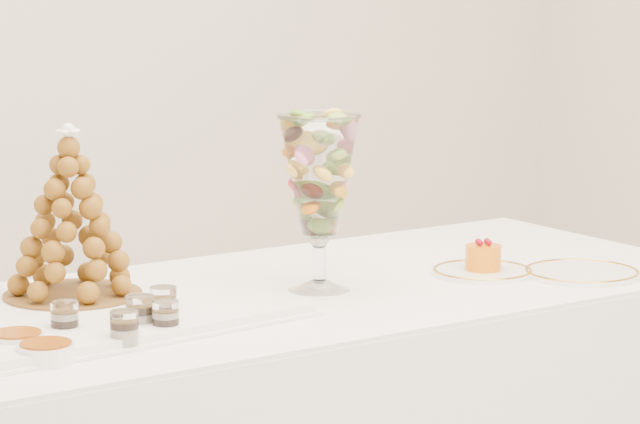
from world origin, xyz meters
TOP-DOWN VIEW (x-y plane):
  - lace_tray at (-0.45, 0.31)m, footprint 0.71×0.55m
  - macaron_vase at (0.03, 0.26)m, footprint 0.16×0.16m
  - cake_plate at (0.40, 0.18)m, footprint 0.22×0.22m
  - spare_plate at (0.57, 0.05)m, footprint 0.25×0.25m
  - verrine_a at (-0.57, 0.19)m, footprint 0.06×0.06m
  - verrine_b at (-0.44, 0.14)m, footprint 0.06×0.06m
  - verrine_c at (-0.37, 0.20)m, footprint 0.05×0.05m
  - verrine_d at (-0.51, 0.07)m, footprint 0.05×0.05m
  - verrine_e at (-0.41, 0.10)m, footprint 0.06×0.06m
  - ramekin_back at (-0.67, 0.16)m, footprint 0.10×0.10m
  - ramekin_front at (-0.66, 0.06)m, footprint 0.10×0.10m
  - croquembouche at (-0.45, 0.41)m, footprint 0.27×0.27m
  - mousse_cake at (0.41, 0.18)m, footprint 0.08×0.08m

SIDE VIEW (x-z plane):
  - cake_plate at x=0.40m, z-range 0.77..0.78m
  - spare_plate at x=0.57m, z-range 0.77..0.78m
  - lace_tray at x=-0.45m, z-range 0.77..0.79m
  - ramekin_back at x=-0.67m, z-range 0.77..0.80m
  - ramekin_front at x=-0.66m, z-range 0.77..0.80m
  - verrine_e at x=-0.41m, z-range 0.77..0.84m
  - verrine_d at x=-0.51m, z-range 0.77..0.84m
  - verrine_c at x=-0.37m, z-range 0.77..0.84m
  - verrine_a at x=-0.57m, z-range 0.77..0.84m
  - verrine_b at x=-0.44m, z-range 0.77..0.84m
  - mousse_cake at x=0.41m, z-range 0.78..0.84m
  - croquembouche at x=-0.45m, z-range 0.79..1.13m
  - macaron_vase at x=0.03m, z-range 0.83..1.18m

